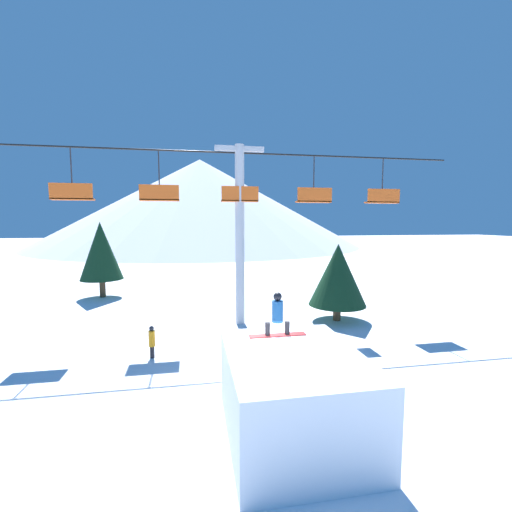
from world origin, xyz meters
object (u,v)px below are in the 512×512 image
object	(u,v)px
pine_tree_near	(338,275)
snowboarder	(278,315)
snow_ramp	(293,394)
distant_skier	(152,341)

from	to	relation	value
pine_tree_near	snowboarder	bearing A→B (deg)	-123.59
snowboarder	pine_tree_near	size ratio (longest dim) A/B	0.39
snow_ramp	snowboarder	xyz separation A→B (m)	(-0.09, 1.25, 1.60)
pine_tree_near	distant_skier	distance (m)	9.72
pine_tree_near	distant_skier	size ratio (longest dim) A/B	3.26
snowboarder	pine_tree_near	bearing A→B (deg)	56.41
snow_ramp	pine_tree_near	size ratio (longest dim) A/B	1.00
snowboarder	distant_skier	distance (m)	6.05
pine_tree_near	distant_skier	world-z (taller)	pine_tree_near
pine_tree_near	distant_skier	bearing A→B (deg)	-158.99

